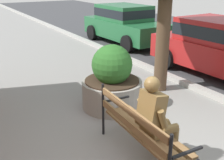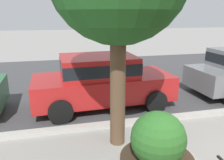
# 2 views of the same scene
# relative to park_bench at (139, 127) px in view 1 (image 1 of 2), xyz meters

# --- Properties ---
(park_bench) EXTENTS (1.82, 0.63, 0.95)m
(park_bench) POSITION_rel_park_bench_xyz_m (0.00, 0.00, 0.00)
(park_bench) COLOR olive
(park_bench) RESTS_ON ground
(bronze_statue_seated) EXTENTS (0.63, 0.76, 1.37)m
(bronze_statue_seated) POSITION_rel_park_bench_xyz_m (0.17, 0.21, 0.12)
(bronze_statue_seated) COLOR olive
(bronze_statue_seated) RESTS_ON ground
(concrete_planter) EXTENTS (1.26, 1.26, 1.35)m
(concrete_planter) POSITION_rel_park_bench_xyz_m (-1.78, 0.60, -0.00)
(concrete_planter) COLOR gray
(concrete_planter) RESTS_ON ground
(parked_car_green) EXTENTS (4.16, 2.03, 1.56)m
(parked_car_green) POSITION_rel_park_bench_xyz_m (-6.80, 4.23, 0.30)
(parked_car_green) COLOR #236638
(parked_car_green) RESTS_ON ground
(parked_car_red) EXTENTS (4.16, 2.03, 1.56)m
(parked_car_red) POSITION_rel_park_bench_xyz_m (-1.94, 4.23, 0.30)
(parked_car_red) COLOR #B21E1E
(parked_car_red) RESTS_ON ground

